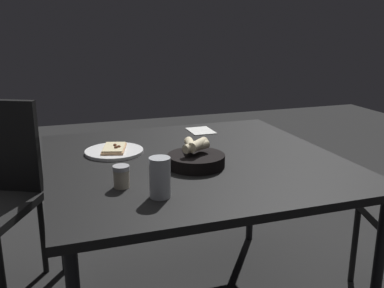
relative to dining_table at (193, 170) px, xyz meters
name	(u,v)px	position (x,y,z in m)	size (l,w,h in m)	color
dining_table	(193,170)	(0.00, 0.00, 0.00)	(1.17, 1.20, 0.73)	black
pizza_plate	(114,151)	(0.18, 0.30, 0.06)	(0.25, 0.25, 0.04)	white
bread_basket	(196,158)	(-0.10, 0.02, 0.08)	(0.23, 0.23, 0.11)	black
beer_glass	(160,180)	(-0.35, 0.24, 0.11)	(0.07, 0.07, 0.13)	silver
pepper_shaker	(121,178)	(-0.23, 0.34, 0.08)	(0.06, 0.06, 0.08)	#BFB299
napkin	(201,131)	(0.43, -0.19, 0.05)	(0.16, 0.12, 0.00)	white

